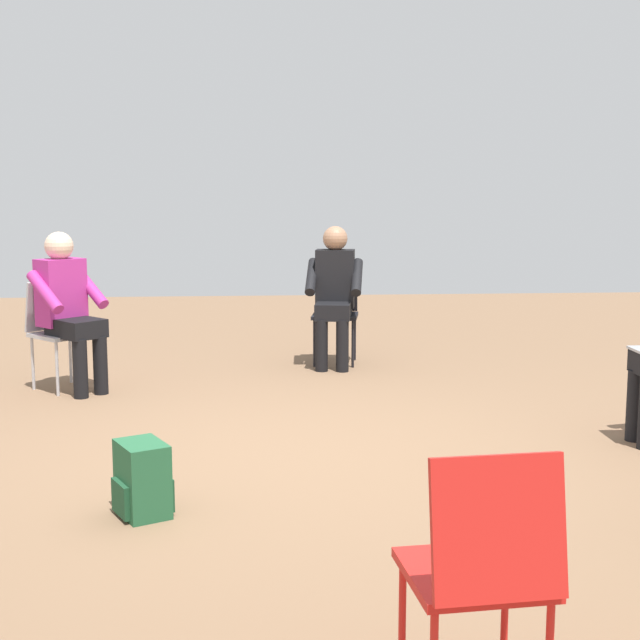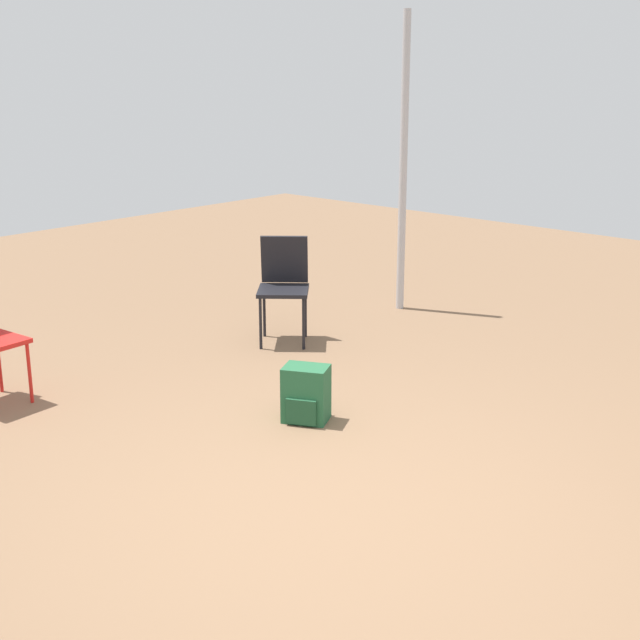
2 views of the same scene
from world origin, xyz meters
name	(u,v)px [view 2 (image 2 of 2)]	position (x,y,z in m)	size (l,w,h in m)	color
ground_plane	(320,514)	(0.00, 0.00, 0.00)	(16.09, 16.09, 0.00)	brown
chair_southwest	(284,281)	(-1.98, -2.17, 0.50)	(0.59, 0.58, 0.85)	black
backpack_near_laptop_user	(306,397)	(-0.85, -0.88, 0.16)	(0.31, 0.34, 0.36)	#235B38
tent_pole_near	(403,165)	(-3.40, -2.06, 1.31)	(0.07, 0.07, 2.63)	#B2B2B7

